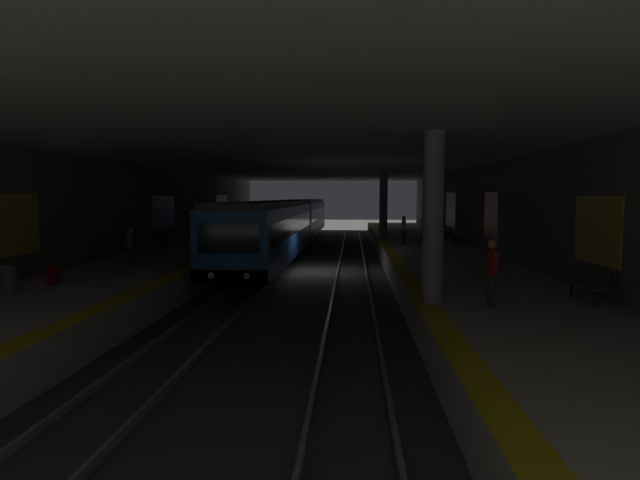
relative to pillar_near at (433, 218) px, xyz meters
The scene contains 23 objects.
ground_plane 13.37m from the pillar_near, 19.64° to the left, with size 120.00×120.00×0.00m, color #42423F.
track_left 12.80m from the pillar_near, 10.00° to the left, with size 60.00×1.53×0.16m.
track_right 14.22m from the pillar_near, 28.25° to the left, with size 60.00×1.53×0.16m.
platform_left 12.70m from the pillar_near, 10.22° to the right, with size 60.00×5.30×1.06m.
platform_right 16.59m from the pillar_near, 41.79° to the left, with size 60.00×5.30×1.06m.
wall_left 13.28m from the pillar_near, 22.59° to the right, with size 60.00×0.56×5.60m.
wall_right 18.44m from the pillar_near, 48.45° to the left, with size 60.00×0.56×5.60m.
ceiling_slab 13.18m from the pillar_near, 19.64° to the left, with size 60.00×19.40×0.40m.
pillar_near is the anchor object (origin of this frame).
pillar_far 21.48m from the pillar_near, ahead, with size 0.56×0.56×4.55m.
metro_train 23.40m from the pillar_near, 16.28° to the left, with size 36.53×2.83×3.49m.
bench_left_near 4.55m from the pillar_near, 84.46° to the right, with size 1.70×0.47×0.86m.
bench_left_mid 17.94m from the pillar_near, 13.55° to the right, with size 1.70×0.47×0.86m.
bench_left_far 21.35m from the pillar_near, 11.34° to the right, with size 1.70×0.47×0.86m.
bench_right_near 19.68m from the pillar_near, 41.10° to the left, with size 1.70×0.47×0.86m.
bench_right_mid 29.88m from the pillar_near, 25.60° to the left, with size 1.70×0.47×0.86m.
person_waiting_near 16.46m from the pillar_near, ahead, with size 0.60×0.24×1.72m.
person_walking_mid 19.42m from the pillar_near, ahead, with size 0.60×0.23×1.70m.
person_standing_far 2.00m from the pillar_near, 103.76° to the right, with size 0.60×0.24×1.74m.
person_boarding 13.18m from the pillar_near, 59.23° to the left, with size 0.60×0.22×1.56m.
suitcase_rolling 12.09m from the pillar_near, 80.25° to the left, with size 0.34×0.27×0.92m.
backpack_on_floor 23.25m from the pillar_near, 26.87° to the left, with size 0.30×0.20×0.40m.
trash_bin 12.30m from the pillar_near, 87.72° to the left, with size 0.44×0.44×0.85m.
Camera 1 is at (-25.63, -2.22, 3.88)m, focal length 28.21 mm.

